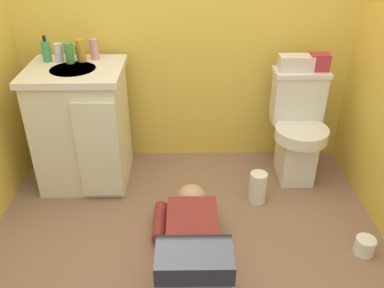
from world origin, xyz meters
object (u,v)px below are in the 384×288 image
at_px(bottle_amber, 81,50).
at_px(bottle_pink, 94,49).
at_px(toilet_paper_roll, 365,246).
at_px(tissue_box, 296,63).
at_px(paper_towel_roll, 258,187).
at_px(toilet, 298,128).
at_px(faucet, 78,53).
at_px(person_plumber, 192,249).
at_px(bottle_green, 69,53).
at_px(vanity_cabinet, 83,126).
at_px(toiletry_bag, 319,62).
at_px(bottle_clear, 59,53).
at_px(soap_dispenser, 46,51).

relative_size(bottle_amber, bottle_pink, 1.07).
distance_m(bottle_amber, toilet_paper_roll, 2.05).
xyz_separation_m(tissue_box, paper_towel_roll, (-0.25, -0.41, -0.69)).
height_order(toilet, faucet, faucet).
bearing_deg(faucet, toilet, -4.07).
height_order(toilet, bottle_amber, bottle_amber).
bearing_deg(person_plumber, toilet, 51.80).
relative_size(bottle_pink, toilet_paper_roll, 1.21).
distance_m(toilet, bottle_amber, 1.52).
distance_m(person_plumber, bottle_green, 1.43).
xyz_separation_m(vanity_cabinet, toiletry_bag, (1.56, 0.13, 0.39)).
distance_m(vanity_cabinet, toiletry_bag, 1.61).
relative_size(vanity_cabinet, bottle_clear, 6.91).
bearing_deg(bottle_amber, vanity_cabinet, -102.33).
bearing_deg(toilet, person_plumber, -128.20).
bearing_deg(toilet, bottle_clear, 177.32).
height_order(bottle_pink, paper_towel_roll, bottle_pink).
xyz_separation_m(toilet, paper_towel_roll, (-0.30, -0.32, -0.26)).
bearing_deg(bottle_clear, vanity_cabinet, -45.74).
xyz_separation_m(toilet, soap_dispenser, (-1.64, 0.08, 0.52)).
bearing_deg(bottle_pink, vanity_cabinet, -121.63).
height_order(soap_dispenser, bottle_clear, soap_dispenser).
distance_m(bottle_pink, paper_towel_roll, 1.38).
height_order(tissue_box, paper_towel_roll, tissue_box).
xyz_separation_m(person_plumber, toiletry_bag, (0.84, 1.03, 0.63)).
bearing_deg(paper_towel_roll, toiletry_bag, 45.35).
height_order(faucet, tissue_box, faucet).
bearing_deg(toilet_paper_roll, toilet, 105.92).
height_order(bottle_green, paper_towel_roll, bottle_green).
bearing_deg(bottle_clear, toilet_paper_roll, -25.92).
height_order(toiletry_bag, bottle_green, bottle_green).
bearing_deg(toilet, bottle_green, 178.01).
xyz_separation_m(person_plumber, toilet_paper_roll, (0.96, 0.14, -0.13)).
bearing_deg(soap_dispenser, bottle_clear, -7.35).
height_order(person_plumber, toiletry_bag, toiletry_bag).
relative_size(vanity_cabinet, soap_dispenser, 4.94).
xyz_separation_m(toilet, toilet_paper_roll, (0.23, -0.80, -0.32)).
bearing_deg(bottle_clear, soap_dispenser, 172.65).
bearing_deg(bottle_amber, soap_dispenser, 179.92).
height_order(vanity_cabinet, tissue_box, tissue_box).
xyz_separation_m(faucet, paper_towel_roll, (1.15, -0.42, -0.76)).
distance_m(toilet, toilet_paper_roll, 0.89).
distance_m(bottle_amber, bottle_pink, 0.08).
height_order(soap_dispenser, toilet_paper_roll, soap_dispenser).
bearing_deg(toilet, paper_towel_roll, -133.20).
relative_size(toilet, bottle_pink, 5.65).
bearing_deg(faucet, bottle_clear, -164.46).
bearing_deg(soap_dispenser, faucet, 6.01).
xyz_separation_m(vanity_cabinet, toilet_paper_roll, (1.68, -0.76, -0.37)).
bearing_deg(soap_dispenser, person_plumber, -48.25).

